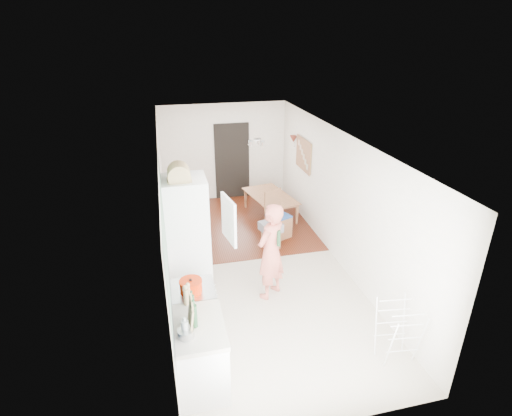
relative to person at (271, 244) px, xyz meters
name	(u,v)px	position (x,y,z in m)	size (l,w,h in m)	color
room_shell	(255,206)	(-0.03, 0.95, 0.26)	(3.20, 7.00, 2.50)	white
floor	(255,265)	(-0.03, 0.95, -0.99)	(3.20, 7.00, 0.01)	beige
wood_floor_overlay	(237,223)	(-0.03, 2.80, -0.98)	(3.20, 3.30, 0.01)	maroon
sage_wall_panel	(165,237)	(-1.62, -1.05, 0.86)	(0.02, 3.00, 1.30)	slate
tile_splashback	(172,313)	(-1.62, -1.60, 0.16)	(0.02, 1.90, 0.50)	black
doorway_recess	(232,162)	(0.17, 4.43, 0.01)	(0.90, 0.04, 2.00)	black
base_cabinet	(201,356)	(-1.33, -1.60, -0.56)	(0.60, 0.90, 0.86)	white
worktop	(198,327)	(-1.33, -1.60, -0.10)	(0.62, 0.92, 0.06)	beige
range_cooker	(195,317)	(-1.33, -0.85, -0.55)	(0.60, 0.60, 0.88)	white
cooker_top	(193,290)	(-1.33, -0.85, -0.09)	(0.60, 0.60, 0.04)	#B5B4B7
fridge_housing	(188,243)	(-1.30, 0.17, 0.09)	(0.66, 0.66, 2.15)	white
fridge_door	(229,220)	(-0.69, -0.13, 0.56)	(0.56, 0.04, 0.70)	white
fridge_interior	(206,213)	(-0.99, 0.17, 0.56)	(0.02, 0.52, 0.66)	white
pinboard	(304,154)	(1.55, 2.85, 0.56)	(0.03, 0.90, 0.70)	tan
pinboard_frame	(303,154)	(1.53, 2.85, 0.56)	(0.01, 0.94, 0.74)	#A16C48
wall_sconce	(293,139)	(1.51, 3.50, 0.76)	(0.18, 0.18, 0.16)	maroon
person	(271,244)	(0.00, 0.00, 0.00)	(0.72, 0.47, 1.97)	#D56958
dining_table	(271,207)	(0.85, 3.05, -0.76)	(1.29, 0.72, 0.45)	#A16C48
dining_chair	(279,215)	(0.72, 1.97, -0.47)	(0.43, 0.43, 1.03)	#A16C48
stool	(271,239)	(0.43, 1.53, -0.79)	(0.30, 0.30, 0.39)	#A16C48
grey_drape	(271,227)	(0.43, 1.55, -0.51)	(0.39, 0.39, 0.18)	gray
drying_rack	(398,333)	(1.27, -1.79, -0.55)	(0.45, 0.40, 0.87)	white
bread_bin	(179,174)	(-1.36, 0.09, 1.25)	(0.34, 0.33, 0.18)	tan
red_casserole	(191,286)	(-1.35, -0.92, 0.02)	(0.31, 0.31, 0.18)	red
steel_pan	(186,333)	(-1.48, -1.77, -0.02)	(0.19, 0.19, 0.10)	#B5B4B7
held_bottle	(279,238)	(0.10, -0.10, 0.14)	(0.06, 0.06, 0.27)	#1D4224
bottle_a	(194,316)	(-1.37, -1.62, 0.09)	(0.07, 0.07, 0.31)	#1D4224
bottle_b	(192,305)	(-1.38, -1.38, 0.07)	(0.06, 0.06, 0.27)	#1D4224
bottle_c	(185,328)	(-1.49, -1.75, 0.04)	(0.08, 0.08, 0.21)	beige
pepper_mill_front	(188,293)	(-1.40, -1.07, 0.03)	(0.05, 0.05, 0.19)	tan
pepper_mill_back	(186,297)	(-1.44, -1.18, 0.05)	(0.06, 0.06, 0.22)	tan
chopping_boards	(191,315)	(-1.41, -1.63, 0.12)	(0.04, 0.27, 0.37)	tan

